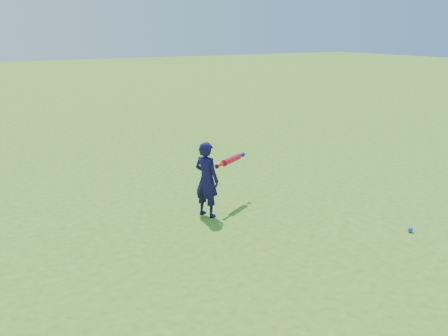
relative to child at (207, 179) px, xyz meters
name	(u,v)px	position (x,y,z in m)	size (l,w,h in m)	color
ground	(200,229)	(-0.32, -0.39, -0.55)	(80.00, 80.00, 0.00)	#3D751C
child	(207,179)	(0.00, 0.00, 0.00)	(0.40, 0.26, 1.09)	#120D3E
ground_ball_blue	(410,230)	(2.03, -1.91, -0.51)	(0.07, 0.07, 0.07)	blue
bat_swing	(233,159)	(0.60, 0.29, 0.15)	(0.76, 0.47, 0.10)	red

